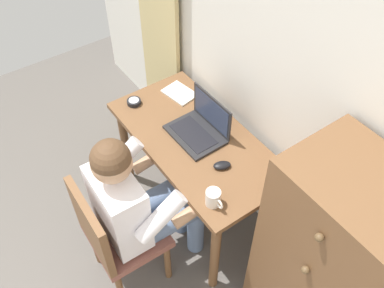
% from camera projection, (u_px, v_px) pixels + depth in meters
% --- Properties ---
extents(wall_back, '(4.80, 0.05, 2.50)m').
position_uv_depth(wall_back, '(326.00, 98.00, 2.00)').
color(wall_back, silver).
rests_on(wall_back, ground_plane).
extents(curtain_panel, '(0.48, 0.03, 2.27)m').
position_uv_depth(curtain_panel, '(157.00, 1.00, 2.83)').
color(curtain_panel, '#CCB77A').
rests_on(curtain_panel, ground_plane).
extents(desk, '(1.16, 0.59, 0.73)m').
position_uv_depth(desk, '(196.00, 151.00, 2.61)').
color(desk, brown).
rests_on(desk, ground_plane).
extents(dresser, '(0.64, 0.49, 1.31)m').
position_uv_depth(dresser, '(331.00, 268.00, 2.05)').
color(dresser, brown).
rests_on(dresser, ground_plane).
extents(chair, '(0.43, 0.41, 0.86)m').
position_uv_depth(chair, '(114.00, 235.00, 2.38)').
color(chair, brown).
rests_on(chair, ground_plane).
extents(person_seated, '(0.54, 0.59, 1.18)m').
position_uv_depth(person_seated, '(140.00, 201.00, 2.31)').
color(person_seated, '#6B84AD').
rests_on(person_seated, ground_plane).
extents(laptop, '(0.35, 0.26, 0.24)m').
position_uv_depth(laptop, '(201.00, 127.00, 2.52)').
color(laptop, '#232326').
rests_on(laptop, desk).
extents(computer_mouse, '(0.10, 0.12, 0.03)m').
position_uv_depth(computer_mouse, '(222.00, 165.00, 2.36)').
color(computer_mouse, black).
rests_on(computer_mouse, desk).
extents(desk_clock, '(0.09, 0.09, 0.03)m').
position_uv_depth(desk_clock, '(134.00, 102.00, 2.73)').
color(desk_clock, black).
rests_on(desk_clock, desk).
extents(notebook_pad, '(0.23, 0.18, 0.01)m').
position_uv_depth(notebook_pad, '(180.00, 93.00, 2.80)').
color(notebook_pad, silver).
rests_on(notebook_pad, desk).
extents(coffee_mug, '(0.12, 0.08, 0.09)m').
position_uv_depth(coffee_mug, '(213.00, 198.00, 2.18)').
color(coffee_mug, silver).
rests_on(coffee_mug, desk).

